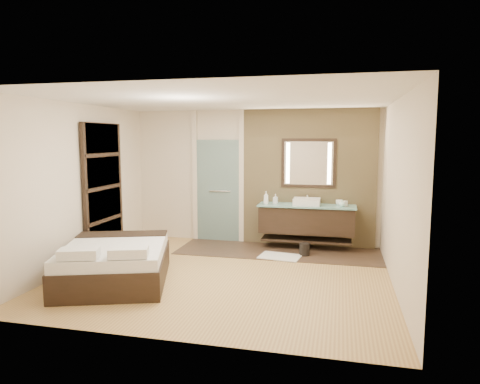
% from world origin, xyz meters
% --- Properties ---
extents(floor, '(5.00, 5.00, 0.00)m').
position_xyz_m(floor, '(0.00, 0.00, 0.00)').
color(floor, '#A17643').
rests_on(floor, ground).
extents(tile_strip, '(3.80, 1.30, 0.01)m').
position_xyz_m(tile_strip, '(0.60, 1.60, 0.01)').
color(tile_strip, '#362A1D').
rests_on(tile_strip, floor).
extents(stone_wall, '(2.60, 0.08, 2.70)m').
position_xyz_m(stone_wall, '(1.10, 2.21, 1.35)').
color(stone_wall, tan).
rests_on(stone_wall, floor).
extents(vanity, '(1.85, 0.55, 0.88)m').
position_xyz_m(vanity, '(1.10, 1.92, 0.58)').
color(vanity, black).
rests_on(vanity, stone_wall).
extents(mirror_unit, '(1.06, 0.04, 0.96)m').
position_xyz_m(mirror_unit, '(1.10, 2.16, 1.65)').
color(mirror_unit, black).
rests_on(mirror_unit, stone_wall).
extents(frosted_door, '(1.10, 0.12, 2.70)m').
position_xyz_m(frosted_door, '(-0.75, 2.20, 1.14)').
color(frosted_door, '#9DC7C3').
rests_on(frosted_door, floor).
extents(shoji_partition, '(0.06, 1.20, 2.40)m').
position_xyz_m(shoji_partition, '(-2.43, 0.60, 1.21)').
color(shoji_partition, black).
rests_on(shoji_partition, floor).
extents(bed, '(1.97, 2.20, 0.70)m').
position_xyz_m(bed, '(-1.51, -0.68, 0.29)').
color(bed, black).
rests_on(bed, floor).
extents(bath_mat, '(0.78, 0.59, 0.02)m').
position_xyz_m(bath_mat, '(0.69, 1.19, 0.02)').
color(bath_mat, silver).
rests_on(bath_mat, floor).
extents(waste_bin, '(0.24, 0.24, 0.23)m').
position_xyz_m(waste_bin, '(1.11, 1.40, 0.12)').
color(waste_bin, black).
rests_on(waste_bin, floor).
extents(tissue_box, '(0.16, 0.16, 0.10)m').
position_xyz_m(tissue_box, '(1.78, 1.89, 0.92)').
color(tissue_box, white).
rests_on(tissue_box, vanity).
extents(soap_bottle_a, '(0.12, 0.12, 0.25)m').
position_xyz_m(soap_bottle_a, '(0.32, 1.84, 0.99)').
color(soap_bottle_a, white).
rests_on(soap_bottle_a, vanity).
extents(soap_bottle_b, '(0.09, 0.09, 0.18)m').
position_xyz_m(soap_bottle_b, '(0.49, 1.97, 0.96)').
color(soap_bottle_b, '#B2B2B2').
rests_on(soap_bottle_b, vanity).
extents(soap_bottle_c, '(0.14, 0.14, 0.14)m').
position_xyz_m(soap_bottle_c, '(1.75, 1.81, 0.93)').
color(soap_bottle_c, silver).
rests_on(soap_bottle_c, vanity).
extents(cup, '(0.17, 0.17, 0.10)m').
position_xyz_m(cup, '(1.70, 2.04, 0.91)').
color(cup, white).
rests_on(cup, vanity).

